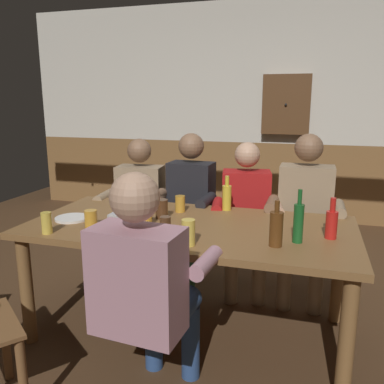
% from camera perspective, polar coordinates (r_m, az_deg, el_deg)
% --- Properties ---
extents(ground_plane, '(7.40, 7.40, 0.00)m').
position_cam_1_polar(ground_plane, '(2.96, 0.59, -17.35)').
color(ground_plane, '#4C331E').
extents(back_wall_upper, '(6.17, 0.12, 1.70)m').
position_cam_1_polar(back_wall_upper, '(5.23, 9.30, 16.26)').
color(back_wall_upper, beige).
extents(back_wall_wainscot, '(6.17, 0.12, 0.96)m').
position_cam_1_polar(back_wall_wainscot, '(5.32, 8.78, 1.79)').
color(back_wall_wainscot, brown).
rests_on(back_wall_wainscot, ground_plane).
extents(dining_table, '(2.01, 0.97, 0.73)m').
position_cam_1_polar(dining_table, '(2.55, -0.37, -6.45)').
color(dining_table, brown).
rests_on(dining_table, ground_plane).
extents(person_0, '(0.55, 0.55, 1.18)m').
position_cam_1_polar(person_0, '(3.42, -7.63, -1.44)').
color(person_0, '#997F60').
rests_on(person_0, ground_plane).
extents(person_1, '(0.51, 0.52, 1.23)m').
position_cam_1_polar(person_1, '(3.26, -0.55, -1.60)').
color(person_1, black).
rests_on(person_1, ground_plane).
extents(person_2, '(0.55, 0.59, 1.17)m').
position_cam_1_polar(person_2, '(3.17, 7.62, -2.62)').
color(person_2, '#AD1919').
rests_on(person_2, ground_plane).
extents(person_3, '(0.54, 0.51, 1.25)m').
position_cam_1_polar(person_3, '(3.13, 15.65, -2.42)').
color(person_3, '#997F60').
rests_on(person_3, ground_plane).
extents(person_4, '(0.57, 0.54, 1.20)m').
position_cam_1_polar(person_4, '(1.92, -6.58, -12.62)').
color(person_4, '#B78493').
rests_on(person_4, ground_plane).
extents(condiment_caddy, '(0.14, 0.10, 0.05)m').
position_cam_1_polar(condiment_caddy, '(2.61, -10.01, -3.58)').
color(condiment_caddy, '#B2B7BC').
rests_on(condiment_caddy, dining_table).
extents(plate_0, '(0.22, 0.22, 0.01)m').
position_cam_1_polar(plate_0, '(2.73, -16.58, -3.57)').
color(plate_0, white).
rests_on(plate_0, dining_table).
extents(plate_1, '(0.27, 0.27, 0.01)m').
position_cam_1_polar(plate_1, '(2.19, -6.70, -7.22)').
color(plate_1, white).
rests_on(plate_1, dining_table).
extents(bottle_0, '(0.07, 0.07, 0.25)m').
position_cam_1_polar(bottle_0, '(2.17, 11.80, -5.03)').
color(bottle_0, '#593314').
rests_on(bottle_0, dining_table).
extents(bottle_1, '(0.06, 0.06, 0.29)m').
position_cam_1_polar(bottle_1, '(2.25, 14.80, -4.11)').
color(bottle_1, '#195923').
rests_on(bottle_1, dining_table).
extents(bottle_2, '(0.06, 0.06, 0.24)m').
position_cam_1_polar(bottle_2, '(2.83, 4.94, -0.66)').
color(bottle_2, gold).
rests_on(bottle_2, dining_table).
extents(bottle_3, '(0.06, 0.06, 0.23)m').
position_cam_1_polar(bottle_3, '(2.38, 19.11, -4.15)').
color(bottle_3, red).
rests_on(bottle_3, dining_table).
extents(pint_glass_0, '(0.08, 0.08, 0.12)m').
position_cam_1_polar(pint_glass_0, '(2.64, -4.31, -2.39)').
color(pint_glass_0, '#4C2D19').
rests_on(pint_glass_0, dining_table).
extents(pint_glass_1, '(0.07, 0.07, 0.11)m').
position_cam_1_polar(pint_glass_1, '(2.78, -1.69, -1.68)').
color(pint_glass_1, gold).
rests_on(pint_glass_1, dining_table).
extents(pint_glass_2, '(0.06, 0.06, 0.11)m').
position_cam_1_polar(pint_glass_2, '(2.32, -3.79, -4.77)').
color(pint_glass_2, '#4C2D19').
rests_on(pint_glass_2, dining_table).
extents(pint_glass_3, '(0.06, 0.06, 0.13)m').
position_cam_1_polar(pint_glass_3, '(2.48, -19.85, -4.13)').
color(pint_glass_3, '#E5C64C').
rests_on(pint_glass_3, dining_table).
extents(pint_glass_4, '(0.08, 0.08, 0.15)m').
position_cam_1_polar(pint_glass_4, '(2.77, -6.97, -1.41)').
color(pint_glass_4, '#4C2D19').
rests_on(pint_glass_4, dining_table).
extents(pint_glass_5, '(0.07, 0.07, 0.14)m').
position_cam_1_polar(pint_glass_5, '(2.15, -0.52, -5.75)').
color(pint_glass_5, '#E5C64C').
rests_on(pint_glass_5, dining_table).
extents(pint_glass_6, '(0.08, 0.08, 0.11)m').
position_cam_1_polar(pint_glass_6, '(2.51, -14.09, -3.72)').
color(pint_glass_6, gold).
rests_on(pint_glass_6, dining_table).
extents(pint_glass_7, '(0.07, 0.07, 0.11)m').
position_cam_1_polar(pint_glass_7, '(2.51, -6.48, -3.42)').
color(pint_glass_7, gold).
rests_on(pint_glass_7, dining_table).
extents(wall_dart_cabinet, '(0.56, 0.15, 0.70)m').
position_cam_1_polar(wall_dart_cabinet, '(5.05, 13.17, 11.94)').
color(wall_dart_cabinet, brown).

